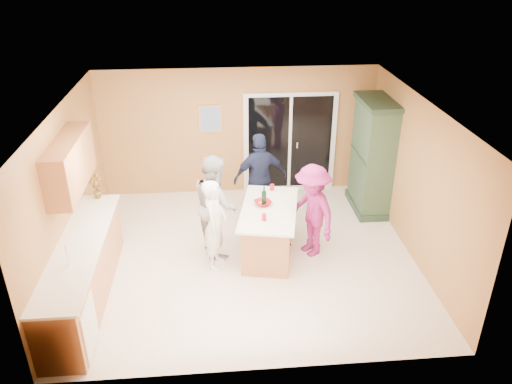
{
  "coord_description": "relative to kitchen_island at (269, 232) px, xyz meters",
  "views": [
    {
      "loc": [
        -0.47,
        -7.0,
        4.77
      ],
      "look_at": [
        0.15,
        0.1,
        1.15
      ],
      "focal_mm": 35.0,
      "sensor_mm": 36.0,
      "label": 1
    }
  ],
  "objects": [
    {
      "name": "tumbler_near",
      "position": [
        -0.12,
        -0.38,
        0.51
      ],
      "size": [
        0.08,
        0.08,
        0.11
      ],
      "primitive_type": "cylinder",
      "rotation": [
        0.0,
        0.0,
        -0.14
      ],
      "color": "red",
      "rests_on": "kitchen_island"
    },
    {
      "name": "left_cabinet_run",
      "position": [
        -2.81,
        -1.13,
        0.06
      ],
      "size": [
        0.65,
        3.05,
        1.24
      ],
      "color": "#CB7B4E",
      "rests_on": "floor"
    },
    {
      "name": "tulip_vase",
      "position": [
        -2.81,
        0.45,
        0.76
      ],
      "size": [
        0.27,
        0.23,
        0.44
      ],
      "primitive_type": "imported",
      "rotation": [
        0.0,
        0.0,
        -0.39
      ],
      "color": "#A11E10",
      "rests_on": "left_cabinet_run"
    },
    {
      "name": "sliding_door",
      "position": [
        0.69,
        2.39,
        0.65
      ],
      "size": [
        1.9,
        0.07,
        2.1
      ],
      "color": "silver",
      "rests_on": "floor"
    },
    {
      "name": "kitchen_island",
      "position": [
        0.0,
        0.0,
        0.0
      ],
      "size": [
        1.19,
        1.77,
        0.86
      ],
      "rotation": [
        0.0,
        0.0,
        -0.2
      ],
      "color": "#CB7B4E",
      "rests_on": "floor"
    },
    {
      "name": "wall_front",
      "position": [
        -0.36,
        -2.58,
        0.9
      ],
      "size": [
        5.5,
        0.1,
        2.6
      ],
      "primitive_type": "cube",
      "color": "tan",
      "rests_on": "ground"
    },
    {
      "name": "serving_bowl",
      "position": [
        -0.09,
        0.14,
        0.49
      ],
      "size": [
        0.36,
        0.36,
        0.07
      ],
      "primitive_type": "imported",
      "rotation": [
        0.0,
        0.0,
        0.42
      ],
      "color": "red",
      "rests_on": "kitchen_island"
    },
    {
      "name": "woman_grey",
      "position": [
        -0.87,
        0.21,
        0.46
      ],
      "size": [
        0.84,
        0.97,
        1.72
      ],
      "primitive_type": "imported",
      "rotation": [
        0.0,
        0.0,
        1.82
      ],
      "color": "#969698",
      "rests_on": "floor"
    },
    {
      "name": "green_hutch",
      "position": [
        2.13,
        1.42,
        0.68
      ],
      "size": [
        0.63,
        1.2,
        2.21
      ],
      "color": "#233827",
      "rests_on": "floor"
    },
    {
      "name": "white_plate",
      "position": [
        -0.13,
        0.28,
        0.46
      ],
      "size": [
        0.25,
        0.25,
        0.02
      ],
      "primitive_type": "cylinder",
      "rotation": [
        0.0,
        0.0,
        0.08
      ],
      "color": "silver",
      "rests_on": "kitchen_island"
    },
    {
      "name": "floor",
      "position": [
        -0.36,
        -0.08,
        -0.4
      ],
      "size": [
        5.5,
        5.5,
        0.0
      ],
      "primitive_type": "plane",
      "color": "white",
      "rests_on": "ground"
    },
    {
      "name": "tumbler_far",
      "position": [
        0.12,
        0.66,
        0.51
      ],
      "size": [
        0.09,
        0.09,
        0.11
      ],
      "primitive_type": "cylinder",
      "rotation": [
        0.0,
        0.0,
        0.33
      ],
      "color": "red",
      "rests_on": "kitchen_island"
    },
    {
      "name": "wall_right",
      "position": [
        2.39,
        -0.08,
        0.9
      ],
      "size": [
        0.1,
        5.0,
        2.6
      ],
      "primitive_type": "cube",
      "color": "tan",
      "rests_on": "ground"
    },
    {
      "name": "woman_navy",
      "position": [
        -0.03,
        1.17,
        0.45
      ],
      "size": [
        1.06,
        0.59,
        1.71
      ],
      "primitive_type": "imported",
      "rotation": [
        0.0,
        0.0,
        3.32
      ],
      "color": "#181E36",
      "rests_on": "floor"
    },
    {
      "name": "ceiling",
      "position": [
        -0.36,
        -0.08,
        2.2
      ],
      "size": [
        5.5,
        5.0,
        0.1
      ],
      "primitive_type": "cube",
      "color": "silver",
      "rests_on": "wall_back"
    },
    {
      "name": "wine_bottle",
      "position": [
        -0.07,
        0.11,
        0.59
      ],
      "size": [
        0.08,
        0.08,
        0.34
      ],
      "rotation": [
        0.0,
        0.0,
        0.3
      ],
      "color": "black",
      "rests_on": "kitchen_island"
    },
    {
      "name": "wall_left",
      "position": [
        -3.11,
        -0.08,
        0.9
      ],
      "size": [
        0.1,
        5.0,
        2.6
      ],
      "primitive_type": "cube",
      "color": "tan",
      "rests_on": "ground"
    },
    {
      "name": "wall_back",
      "position": [
        -0.36,
        2.42,
        0.9
      ],
      "size": [
        5.5,
        0.1,
        2.6
      ],
      "primitive_type": "cube",
      "color": "tan",
      "rests_on": "ground"
    },
    {
      "name": "upper_cabinets",
      "position": [
        -2.94,
        -0.28,
        1.47
      ],
      "size": [
        0.35,
        1.6,
        0.75
      ],
      "primitive_type": "cube",
      "color": "#CB7B4E",
      "rests_on": "wall_left"
    },
    {
      "name": "framed_picture",
      "position": [
        -0.91,
        2.4,
        1.2
      ],
      "size": [
        0.46,
        0.04,
        0.56
      ],
      "color": "tan",
      "rests_on": "wall_back"
    },
    {
      "name": "woman_white",
      "position": [
        -0.89,
        -0.28,
        0.36
      ],
      "size": [
        0.49,
        0.63,
        1.52
      ],
      "primitive_type": "imported",
      "rotation": [
        0.0,
        0.0,
        1.33
      ],
      "color": "white",
      "rests_on": "floor"
    },
    {
      "name": "woman_magenta",
      "position": [
        0.7,
        -0.05,
        0.4
      ],
      "size": [
        0.99,
        1.19,
        1.61
      ],
      "primitive_type": "imported",
      "rotation": [
        0.0,
        0.0,
        -1.12
      ],
      "color": "#9C2272",
      "rests_on": "floor"
    }
  ]
}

